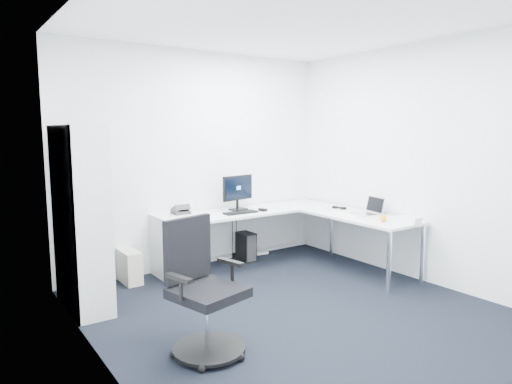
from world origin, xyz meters
TOP-DOWN VIEW (x-y plane):
  - ground at (0.00, 0.00)m, footprint 4.20×4.20m
  - ceiling at (0.00, 0.00)m, footprint 4.20×4.20m
  - wall_back at (0.00, 2.10)m, footprint 3.60×0.02m
  - wall_left at (-1.80, 0.00)m, footprint 0.02×4.20m
  - wall_right at (1.80, 0.00)m, footprint 0.02×4.20m
  - l_desk at (0.55, 1.40)m, footprint 2.42×1.36m
  - drawer_pedestal at (-0.45, 1.87)m, footprint 0.48×0.59m
  - bookshelf at (-1.62, 1.45)m, footprint 0.35×0.89m
  - task_chair at (-1.09, -0.09)m, footprint 0.71×0.71m
  - black_pc_tower at (0.57, 1.95)m, footprint 0.18×0.39m
  - beige_pc_tower at (-1.01, 1.91)m, footprint 0.18×0.39m
  - power_strip at (0.86, 2.02)m, footprint 0.32×0.09m
  - monitor at (0.42, 1.83)m, footprint 0.50×0.23m
  - black_keyboard at (0.31, 1.62)m, footprint 0.43×0.16m
  - mouse at (0.63, 1.59)m, footprint 0.08×0.11m
  - desk_phone at (-0.36, 1.91)m, footprint 0.19×0.19m
  - laptop at (1.48, 0.68)m, footprint 0.35×0.34m
  - white_keyboard at (1.28, 0.78)m, footprint 0.14×0.40m
  - headphones at (1.55, 1.16)m, footprint 0.16×0.21m
  - orange_fruit at (1.34, 0.26)m, footprint 0.08×0.08m
  - tissue_box at (1.51, 0.03)m, footprint 0.13×0.23m

SIDE VIEW (x-z plane):
  - ground at x=0.00m, z-range 0.00..0.00m
  - power_strip at x=0.86m, z-range 0.00..0.04m
  - beige_pc_tower at x=-1.01m, z-range 0.00..0.37m
  - black_pc_tower at x=0.57m, z-range 0.00..0.38m
  - l_desk at x=0.55m, z-range 0.00..0.71m
  - drawer_pedestal at x=-0.45m, z-range 0.00..0.73m
  - task_chair at x=-1.09m, z-range 0.00..1.05m
  - white_keyboard at x=1.28m, z-range 0.71..0.72m
  - black_keyboard at x=0.31m, z-range 0.71..0.73m
  - mouse at x=0.63m, z-range 0.71..0.74m
  - headphones at x=1.55m, z-range 0.71..0.76m
  - orange_fruit at x=1.34m, z-range 0.71..0.78m
  - tissue_box at x=1.51m, z-range 0.71..0.79m
  - desk_phone at x=-0.36m, z-range 0.71..0.84m
  - laptop at x=1.48m, z-range 0.71..0.93m
  - bookshelf at x=-1.62m, z-range 0.00..1.78m
  - monitor at x=0.42m, z-range 0.71..1.17m
  - wall_back at x=0.00m, z-range 0.00..2.70m
  - wall_left at x=-1.80m, z-range 0.00..2.70m
  - wall_right at x=1.80m, z-range 0.00..2.70m
  - ceiling at x=0.00m, z-range 2.70..2.70m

